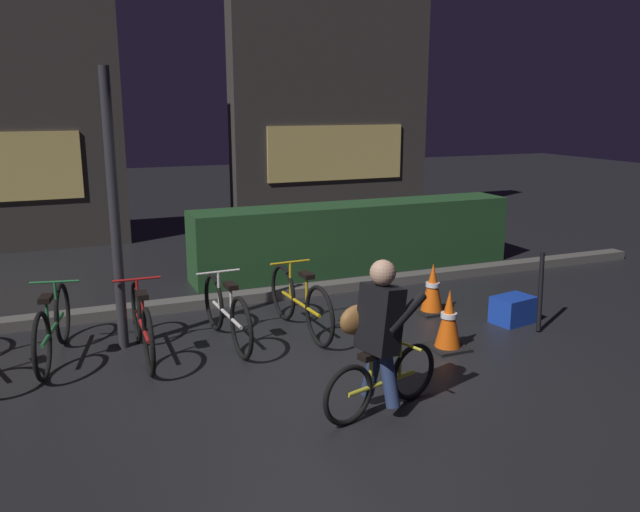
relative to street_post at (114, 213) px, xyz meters
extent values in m
plane|color=black|center=(1.69, -1.20, -1.37)|extent=(40.00, 40.00, 0.00)
cube|color=#56544F|center=(1.69, 1.00, -1.31)|extent=(12.00, 0.24, 0.12)
cube|color=#214723|center=(3.49, 1.90, -0.87)|extent=(4.80, 0.70, 0.98)
cube|color=#383330|center=(4.89, 6.00, 1.14)|extent=(4.21, 0.50, 5.01)
cube|color=#F2D172|center=(4.89, 5.73, 0.03)|extent=(2.95, 0.04, 1.10)
cylinder|color=#2D2D33|center=(0.00, 0.00, 0.00)|extent=(0.10, 0.10, 2.73)
torus|color=black|center=(-0.55, 0.35, -1.05)|extent=(0.17, 0.62, 0.62)
torus|color=black|center=(-0.74, -0.55, -1.05)|extent=(0.17, 0.62, 0.62)
cylinder|color=#236B38|center=(-0.64, -0.10, -1.05)|extent=(0.22, 0.92, 0.04)
cylinder|color=#236B38|center=(-0.67, -0.26, -0.88)|extent=(0.03, 0.03, 0.35)
cube|color=black|center=(-0.67, -0.26, -0.71)|extent=(0.14, 0.22, 0.05)
cylinder|color=#236B38|center=(-0.59, 0.15, -0.86)|extent=(0.03, 0.03, 0.39)
cylinder|color=#236B38|center=(-0.59, 0.15, -0.66)|extent=(0.46, 0.12, 0.02)
torus|color=black|center=(0.16, 0.13, -1.05)|extent=(0.05, 0.63, 0.63)
torus|color=black|center=(0.14, -0.81, -1.05)|extent=(0.05, 0.63, 0.63)
cylinder|color=#B21919|center=(0.15, -0.34, -1.05)|extent=(0.05, 0.94, 0.04)
cylinder|color=#B21919|center=(0.15, -0.50, -0.87)|extent=(0.03, 0.03, 0.35)
cube|color=black|center=(0.15, -0.50, -0.70)|extent=(0.10, 0.20, 0.05)
cylinder|color=#B21919|center=(0.16, -0.08, -0.85)|extent=(0.03, 0.03, 0.40)
cylinder|color=#B21919|center=(0.16, -0.08, -0.66)|extent=(0.46, 0.03, 0.02)
torus|color=black|center=(0.97, 0.16, -1.06)|extent=(0.08, 0.62, 0.61)
torus|color=black|center=(1.02, -0.75, -1.06)|extent=(0.08, 0.62, 0.61)
cylinder|color=silver|center=(0.99, -0.29, -1.06)|extent=(0.08, 0.91, 0.04)
cylinder|color=silver|center=(1.00, -0.45, -0.89)|extent=(0.03, 0.03, 0.34)
cube|color=black|center=(1.00, -0.45, -0.72)|extent=(0.11, 0.20, 0.05)
cylinder|color=silver|center=(0.98, -0.04, -0.87)|extent=(0.03, 0.03, 0.38)
cylinder|color=silver|center=(0.98, -0.04, -0.67)|extent=(0.46, 0.05, 0.02)
torus|color=black|center=(1.77, 0.20, -1.05)|extent=(0.08, 0.63, 0.63)
torus|color=black|center=(1.83, -0.74, -1.05)|extent=(0.08, 0.63, 0.63)
cylinder|color=gold|center=(1.80, -0.27, -1.05)|extent=(0.09, 0.94, 0.04)
cylinder|color=gold|center=(1.81, -0.43, -0.87)|extent=(0.03, 0.03, 0.35)
cube|color=black|center=(1.81, -0.43, -0.70)|extent=(0.11, 0.21, 0.05)
cylinder|color=gold|center=(1.79, -0.01, -0.85)|extent=(0.03, 0.03, 0.40)
cylinder|color=gold|center=(1.79, -0.01, -0.65)|extent=(0.46, 0.05, 0.02)
cube|color=black|center=(2.98, -1.30, -1.35)|extent=(0.36, 0.36, 0.03)
cone|color=#EA560F|center=(2.98, -1.30, -1.04)|extent=(0.26, 0.26, 0.59)
cylinder|color=white|center=(2.98, -1.30, -1.01)|extent=(0.16, 0.16, 0.05)
cube|color=black|center=(3.46, -0.24, -1.35)|extent=(0.36, 0.36, 0.03)
cone|color=#EA560F|center=(3.46, -0.24, -1.05)|extent=(0.26, 0.26, 0.56)
cylinder|color=white|center=(3.46, -0.24, -1.03)|extent=(0.16, 0.16, 0.05)
cube|color=#193DB7|center=(4.10, -0.90, -1.22)|extent=(0.49, 0.40, 0.30)
torus|color=black|center=(2.08, -2.15, -1.12)|extent=(0.48, 0.17, 0.48)
torus|color=black|center=(1.40, -2.34, -1.12)|extent=(0.48, 0.17, 0.48)
cylinder|color=gold|center=(1.74, -2.24, -1.12)|extent=(0.69, 0.22, 0.04)
cylinder|color=gold|center=(1.62, -2.28, -0.99)|extent=(0.03, 0.03, 0.26)
cube|color=black|center=(1.62, -2.28, -0.86)|extent=(0.22, 0.15, 0.05)
cylinder|color=gold|center=(1.93, -2.19, -0.97)|extent=(0.03, 0.03, 0.30)
cylinder|color=gold|center=(1.93, -2.19, -0.83)|extent=(0.15, 0.45, 0.02)
cylinder|color=navy|center=(1.69, -2.15, -1.06)|extent=(0.16, 0.23, 0.42)
cylinder|color=navy|center=(1.75, -2.35, -1.06)|extent=(0.16, 0.23, 0.42)
cube|color=black|center=(1.70, -2.26, -0.58)|extent=(0.34, 0.38, 0.54)
sphere|color=tan|center=(1.72, -2.25, -0.22)|extent=(0.20, 0.20, 0.20)
cylinder|color=black|center=(1.80, -2.08, -0.53)|extent=(0.40, 0.18, 0.29)
cylinder|color=black|center=(1.87, -2.35, -0.53)|extent=(0.40, 0.18, 0.29)
ellipsoid|color=brown|center=(1.59, -2.08, -0.63)|extent=(0.35, 0.24, 0.24)
cylinder|color=black|center=(4.24, -1.15, -0.95)|extent=(0.24, 0.29, 0.82)
camera|label=1|loc=(-0.54, -6.45, 1.03)|focal=36.48mm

